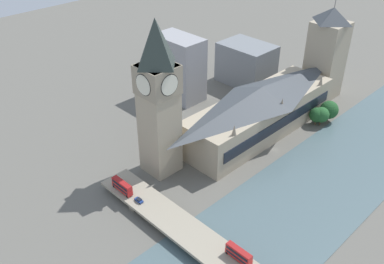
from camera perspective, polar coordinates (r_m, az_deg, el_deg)
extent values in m
plane|color=#605E56|center=(213.87, 10.92, -2.35)|extent=(600.00, 600.00, 0.00)
cube|color=#4C6066|center=(202.27, 17.83, -5.71)|extent=(48.33, 360.00, 0.30)
cube|color=tan|center=(222.00, 9.06, 2.18)|extent=(26.03, 92.70, 19.17)
cube|color=black|center=(215.26, 11.84, 1.13)|extent=(0.40, 85.29, 5.75)
pyramid|color=#3D4247|center=(215.82, 9.35, 5.18)|extent=(25.51, 90.85, 6.93)
cone|color=gray|center=(237.95, 16.84, 6.59)|extent=(2.20, 2.20, 5.00)
cone|color=gray|center=(210.37, 11.92, 3.84)|extent=(2.20, 2.20, 5.00)
cone|color=gray|center=(185.40, 5.66, 0.26)|extent=(2.20, 2.20, 5.00)
cube|color=tan|center=(184.11, -4.38, 1.54)|extent=(13.89, 13.89, 51.31)
cube|color=gray|center=(174.99, -4.64, 7.00)|extent=(14.72, 14.72, 12.50)
cylinder|color=black|center=(170.09, -3.07, 6.28)|extent=(0.50, 9.27, 9.27)
cylinder|color=silver|center=(170.00, -3.04, 6.27)|extent=(0.62, 8.59, 8.59)
cylinder|color=black|center=(180.03, -6.13, 7.67)|extent=(0.50, 9.27, 9.27)
cylinder|color=silver|center=(180.13, -6.16, 7.69)|extent=(0.62, 8.59, 8.59)
cylinder|color=black|center=(179.17, -2.90, 7.70)|extent=(9.27, 0.50, 9.27)
cylinder|color=silver|center=(179.26, -2.86, 7.71)|extent=(8.59, 0.62, 8.59)
cylinder|color=black|center=(170.99, -6.46, 6.26)|extent=(9.27, 0.50, 9.27)
cylinder|color=silver|center=(170.91, -6.50, 6.25)|extent=(8.59, 0.62, 8.59)
pyramid|color=#2D3833|center=(168.83, -4.88, 11.87)|extent=(14.17, 14.17, 19.22)
cube|color=tan|center=(262.36, 17.33, 9.13)|extent=(17.84, 17.84, 45.04)
pyramid|color=#3D4247|center=(253.72, 18.32, 14.62)|extent=(17.84, 17.84, 8.03)
cylinder|color=#333338|center=(252.11, 18.56, 15.92)|extent=(0.30, 0.30, 4.00)
cube|color=gray|center=(156.04, 4.24, -17.03)|extent=(3.00, 11.54, 2.95)
cube|color=gray|center=(179.37, -6.67, -9.15)|extent=(3.00, 11.54, 2.95)
cube|color=gray|center=(154.48, 4.27, -16.53)|extent=(128.67, 13.57, 1.20)
cube|color=red|center=(153.05, 6.23, -16.16)|extent=(10.34, 2.41, 1.94)
cube|color=black|center=(152.76, 6.24, -16.06)|extent=(9.30, 2.47, 0.85)
cube|color=red|center=(151.48, 6.27, -15.63)|extent=(10.13, 2.41, 2.28)
cube|color=black|center=(151.40, 6.28, -15.60)|extent=(9.30, 2.47, 1.09)
cube|color=maroon|center=(150.58, 6.30, -15.32)|extent=(10.03, 2.28, 0.16)
cylinder|color=black|center=(156.04, 5.21, -15.33)|extent=(1.02, 0.28, 1.02)
cylinder|color=black|center=(154.89, 4.66, -15.76)|extent=(1.02, 0.28, 1.02)
cylinder|color=black|center=(152.67, 7.75, -16.96)|extent=(1.02, 0.28, 1.02)
cube|color=red|center=(180.26, -9.26, -7.43)|extent=(11.05, 2.52, 2.00)
cube|color=black|center=(180.01, -9.27, -7.33)|extent=(9.94, 2.58, 0.88)
cube|color=red|center=(178.89, -9.32, -6.89)|extent=(10.82, 2.52, 2.35)
cube|color=black|center=(178.82, -9.32, -6.86)|extent=(9.94, 2.58, 1.13)
cube|color=maroon|center=(178.11, -9.36, -6.58)|extent=(10.71, 2.39, 0.16)
cylinder|color=black|center=(184.33, -9.81, -6.81)|extent=(1.13, 0.28, 1.13)
cylinder|color=black|center=(183.39, -10.39, -7.12)|extent=(1.13, 0.28, 1.13)
cylinder|color=black|center=(178.42, -8.07, -8.17)|extent=(1.13, 0.28, 1.13)
cylinder|color=black|center=(177.45, -8.66, -8.49)|extent=(1.13, 0.28, 1.13)
cube|color=navy|center=(174.95, -7.09, -9.03)|extent=(3.89, 1.74, 0.72)
cube|color=black|center=(174.46, -7.08, -8.90)|extent=(2.02, 1.56, 0.55)
cylinder|color=black|center=(176.39, -7.19, -8.75)|extent=(0.64, 0.22, 0.64)
cylinder|color=black|center=(175.71, -7.59, -8.98)|extent=(0.64, 0.22, 0.64)
cylinder|color=black|center=(174.55, -6.58, -9.22)|extent=(0.64, 0.22, 0.64)
cylinder|color=black|center=(173.87, -6.98, -9.45)|extent=(0.64, 0.22, 0.64)
cube|color=#939399|center=(250.61, -1.73, 8.56)|extent=(29.09, 16.86, 37.26)
cube|color=slate|center=(273.42, 7.24, 9.03)|extent=(32.25, 23.62, 25.11)
cylinder|color=brown|center=(238.56, 16.12, 1.22)|extent=(0.70, 0.70, 2.68)
sphere|color=#1E4C23|center=(236.25, 16.29, 2.20)|extent=(7.96, 7.96, 7.96)
cylinder|color=brown|center=(239.21, 16.68, 1.21)|extent=(0.70, 0.70, 2.66)
sphere|color=#235628|center=(236.83, 16.86, 2.22)|extent=(8.38, 8.38, 8.38)
cylinder|color=brown|center=(244.01, 17.61, 1.70)|extent=(0.70, 0.70, 2.75)
sphere|color=#1E4C23|center=(241.36, 17.82, 2.83)|extent=(9.86, 9.86, 9.86)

